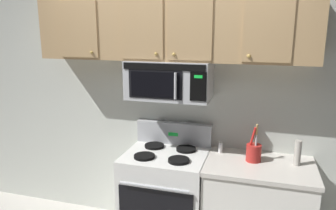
# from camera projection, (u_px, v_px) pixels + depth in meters

# --- Properties ---
(back_wall) EXTENTS (5.20, 0.10, 2.70)m
(back_wall) POSITION_uv_depth(u_px,v_px,m) (176.00, 98.00, 3.25)
(back_wall) COLOR silver
(back_wall) RESTS_ON ground_plane
(stove_range) EXTENTS (0.76, 0.69, 1.12)m
(stove_range) POSITION_uv_depth(u_px,v_px,m) (166.00, 196.00, 3.11)
(stove_range) COLOR white
(stove_range) RESTS_ON ground_plane
(over_range_microwave) EXTENTS (0.76, 0.43, 0.35)m
(over_range_microwave) POSITION_uv_depth(u_px,v_px,m) (170.00, 80.00, 2.97)
(over_range_microwave) COLOR #B7BABF
(upper_cabinets) EXTENTS (2.50, 0.36, 0.55)m
(upper_cabinets) POSITION_uv_depth(u_px,v_px,m) (171.00, 29.00, 2.89)
(upper_cabinets) COLOR tan
(utensil_crock_red) EXTENTS (0.13, 0.13, 0.34)m
(utensil_crock_red) POSITION_uv_depth(u_px,v_px,m) (254.00, 151.00, 2.83)
(utensil_crock_red) COLOR red
(utensil_crock_red) RESTS_ON counter_segment
(salt_shaker) EXTENTS (0.04, 0.04, 0.10)m
(salt_shaker) POSITION_uv_depth(u_px,v_px,m) (220.00, 148.00, 3.03)
(salt_shaker) COLOR white
(salt_shaker) RESTS_ON counter_segment
(pepper_mill) EXTENTS (0.06, 0.06, 0.22)m
(pepper_mill) POSITION_uv_depth(u_px,v_px,m) (298.00, 153.00, 2.74)
(pepper_mill) COLOR #B7B2A8
(pepper_mill) RESTS_ON counter_segment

